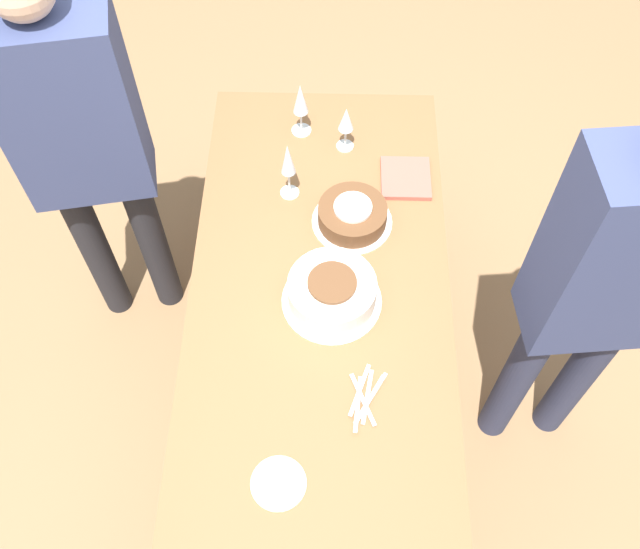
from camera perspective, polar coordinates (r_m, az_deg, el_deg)
ground_plane at (r=2.93m, az=0.00°, el=-8.53°), size 12.00×12.00×0.00m
dining_table at (r=2.36m, az=0.00°, el=-2.11°), size 1.70×0.82×0.76m
cake_center_white at (r=2.18m, az=0.96°, el=-1.43°), size 0.31×0.31×0.11m
cake_front_chocolate at (r=2.37m, az=2.61°, el=4.77°), size 0.27×0.27×0.09m
wine_glass_near at (r=2.56m, az=-1.57°, el=13.70°), size 0.07×0.07×0.22m
wine_glass_far at (r=2.35m, az=-2.58°, el=9.00°), size 0.07×0.07×0.24m
wine_glass_extra at (r=2.52m, az=2.10°, el=12.18°), size 0.06×0.06×0.19m
dessert_plate_left at (r=2.00m, az=-3.34°, el=-16.34°), size 0.15×0.15×0.01m
fork_pile at (r=2.08m, az=3.61°, el=-9.80°), size 0.21×0.12×0.02m
napkin_stack at (r=2.52m, az=6.86°, el=7.66°), size 0.18×0.17×0.02m
person_cutting at (r=2.09m, az=22.13°, el=-0.51°), size 0.26×0.42×1.72m
person_watching at (r=2.44m, az=-18.54°, el=10.15°), size 0.29×0.44×1.65m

